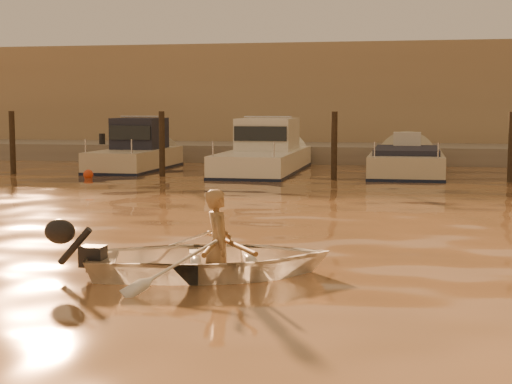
% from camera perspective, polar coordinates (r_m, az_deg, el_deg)
% --- Properties ---
extents(ground_plane, '(160.00, 160.00, 0.00)m').
position_cam_1_polar(ground_plane, '(9.73, -1.11, -6.56)').
color(ground_plane, '#92613A').
rests_on(ground_plane, ground).
extents(dinghy, '(3.66, 3.08, 0.65)m').
position_cam_1_polar(dinghy, '(10.10, -3.33, -4.91)').
color(dinghy, white).
rests_on(dinghy, ground_plane).
extents(person, '(0.48, 0.59, 1.41)m').
position_cam_1_polar(person, '(10.07, -2.77, -3.79)').
color(person, '#97754B').
rests_on(person, dinghy).
extents(outboard_motor, '(0.98, 0.66, 0.70)m').
position_cam_1_polar(outboard_motor, '(10.11, -11.88, -4.58)').
color(outboard_motor, black).
rests_on(outboard_motor, dinghy).
extents(oar_port, '(1.09, 1.85, 0.13)m').
position_cam_1_polar(oar_port, '(10.07, -1.92, -3.68)').
color(oar_port, brown).
rests_on(oar_port, dinghy).
extents(oar_starboard, '(0.34, 2.09, 0.13)m').
position_cam_1_polar(oar_starboard, '(10.06, -3.05, -3.70)').
color(oar_starboard, brown).
rests_on(oar_starboard, dinghy).
extents(moored_boat_1, '(1.89, 5.76, 1.75)m').
position_cam_1_polar(moored_boat_1, '(26.94, -8.79, 2.94)').
color(moored_boat_1, beige).
rests_on(moored_boat_1, ground_plane).
extents(moored_boat_2, '(2.25, 7.54, 1.75)m').
position_cam_1_polar(moored_boat_2, '(25.76, 0.58, 2.86)').
color(moored_boat_2, white).
rests_on(moored_boat_2, ground_plane).
extents(moored_boat_3, '(2.22, 6.34, 0.95)m').
position_cam_1_polar(moored_boat_3, '(25.34, 10.87, 1.79)').
color(moored_boat_3, beige).
rests_on(moored_boat_3, ground_plane).
extents(piling_0, '(0.18, 0.18, 2.20)m').
position_cam_1_polar(piling_0, '(26.28, -17.29, 3.25)').
color(piling_0, '#2D2319').
rests_on(piling_0, ground_plane).
extents(piling_1, '(0.18, 0.18, 2.20)m').
position_cam_1_polar(piling_1, '(24.30, -6.85, 3.26)').
color(piling_1, '#2D2319').
rests_on(piling_1, ground_plane).
extents(piling_2, '(0.18, 0.18, 2.20)m').
position_cam_1_polar(piling_2, '(23.21, 5.71, 3.13)').
color(piling_2, '#2D2319').
rests_on(piling_2, ground_plane).
extents(piling_3, '(0.18, 0.18, 2.20)m').
position_cam_1_polar(piling_3, '(23.27, 18.07, 2.86)').
color(piling_3, '#2D2319').
rests_on(piling_3, ground_plane).
extents(fender_b, '(0.30, 0.30, 0.30)m').
position_cam_1_polar(fender_b, '(24.21, -12.10, 1.26)').
color(fender_b, red).
rests_on(fender_b, ground_plane).
extents(fender_c, '(0.30, 0.30, 0.30)m').
position_cam_1_polar(fender_c, '(22.86, -1.20, 1.11)').
color(fender_c, silver).
rests_on(fender_c, ground_plane).
extents(fender_d, '(0.30, 0.30, 0.30)m').
position_cam_1_polar(fender_d, '(22.79, 13.16, 0.93)').
color(fender_d, orange).
rests_on(fender_d, ground_plane).
extents(quay, '(52.00, 4.00, 1.00)m').
position_cam_1_polar(quay, '(30.90, 7.44, 2.50)').
color(quay, gray).
rests_on(quay, ground_plane).
extents(waterfront_building, '(46.00, 7.00, 4.80)m').
position_cam_1_polar(waterfront_building, '(36.33, 8.08, 6.60)').
color(waterfront_building, '#9E8466').
rests_on(waterfront_building, quay).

